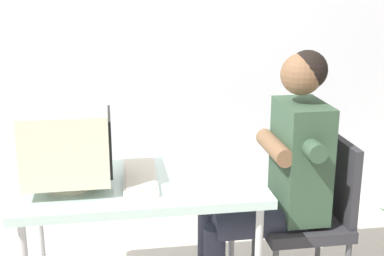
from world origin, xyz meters
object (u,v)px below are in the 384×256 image
keyboard (140,176)px  crt_monitor (67,144)px  office_chair (313,210)px  desk (140,192)px  person_seated (278,172)px

keyboard → crt_monitor: bearing=-171.0°
keyboard → office_chair: 0.94m
desk → keyboard: 0.07m
person_seated → desk: bearing=-176.6°
desk → person_seated: (0.70, 0.04, 0.04)m
crt_monitor → keyboard: size_ratio=0.82×
keyboard → person_seated: (0.70, 0.02, -0.03)m
keyboard → desk: bearing=-90.0°
keyboard → person_seated: bearing=2.0°
crt_monitor → keyboard: 0.38m
desk → person_seated: 0.70m
office_chair → keyboard: bearing=-178.5°
desk → person_seated: person_seated is taller
crt_monitor → office_chair: (1.23, 0.08, -0.45)m
desk → keyboard: bearing=90.0°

